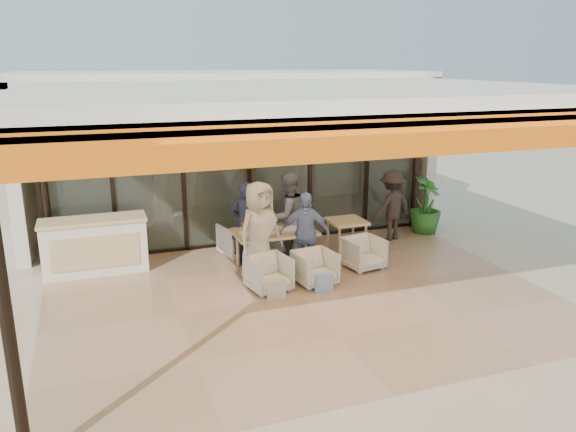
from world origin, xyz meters
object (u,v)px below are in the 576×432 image
diner_grey (288,216)px  standing_woman (392,206)px  dining_table (274,234)px  potted_palm (426,206)px  chair_far_right (279,236)px  chair_far_left (239,238)px  side_table (347,225)px  diner_periwinkle (305,234)px  diner_cream (260,232)px  side_chair (364,252)px  chair_near_left (269,272)px  host_counter (95,246)px  chair_near_right (315,266)px  diner_navy (246,223)px

diner_grey → standing_woman: diner_grey is taller
dining_table → potted_palm: (3.90, 1.00, -0.05)m
chair_far_right → diner_grey: (0.00, -0.50, 0.55)m
chair_far_left → diner_grey: bearing=135.9°
side_table → standing_woman: size_ratio=0.49×
potted_palm → diner_grey: bearing=-171.0°
chair_far_right → diner_periwinkle: size_ratio=0.40×
diner_cream → side_chair: 2.06m
diner_cream → standing_woman: diner_cream is taller
chair_far_right → diner_grey: bearing=108.7°
chair_far_right → side_table: bearing=165.5°
diner_periwinkle → side_table: diner_periwinkle is taller
chair_far_left → chair_far_right: (0.84, 0.00, -0.05)m
dining_table → side_chair: size_ratio=2.25×
chair_far_left → side_table: side_table is taller
chair_far_left → diner_periwinkle: (0.84, -1.40, 0.41)m
chair_near_left → diner_grey: diner_grey is taller
host_counter → side_table: host_counter is taller
diner_periwinkle → side_table: bearing=51.3°
chair_far_right → chair_far_left: bearing=18.7°
diner_grey → side_table: size_ratio=2.31×
diner_grey → standing_woman: 2.51m
dining_table → chair_near_right: dining_table is taller
chair_far_right → diner_cream: 1.73m
chair_far_right → standing_woman: bearing=-164.8°
diner_periwinkle → chair_far_right: bearing=111.5°
side_table → chair_far_right: bearing=146.7°
side_table → standing_woman: (1.34, 0.60, 0.13)m
chair_far_right → dining_table: bearing=84.4°
chair_far_right → diner_periwinkle: diner_periwinkle is taller
dining_table → chair_far_left: 1.08m
chair_near_left → chair_far_right: bearing=55.6°
chair_far_left → side_table: bearing=146.0°
chair_near_left → chair_far_left: bearing=79.4°
host_counter → diner_cream: diner_cream is taller
chair_near_left → dining_table: bearing=56.0°
chair_far_right → diner_cream: bearing=77.7°
side_chair → standing_woman: (1.34, 1.35, 0.43)m
chair_near_right → side_table: side_table is taller
side_chair → chair_near_left: bearing=-178.7°
chair_near_left → potted_palm: size_ratio=0.52×
chair_far_right → diner_cream: size_ratio=0.35×
standing_woman → potted_palm: bearing=177.1°
host_counter → chair_near_right: (3.55, -1.83, -0.20)m
chair_far_right → diner_cream: (-0.84, -1.40, 0.58)m
diner_grey → potted_palm: diner_grey is taller
side_chair → chair_far_right: bearing=117.1°
side_chair → standing_woman: size_ratio=0.44×
dining_table → side_table: bearing=7.1°
chair_near_left → diner_navy: diner_navy is taller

